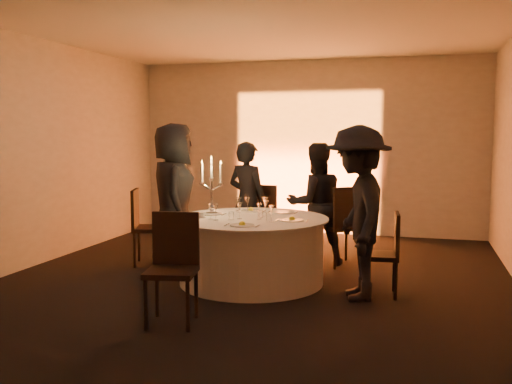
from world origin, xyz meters
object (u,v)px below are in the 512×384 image
(guest_back_left, at_px, (247,200))
(coffee_cup, at_px, (201,215))
(banquet_table, at_px, (251,250))
(chair_left, at_px, (144,222))
(guest_back_right, at_px, (316,204))
(candelabra, at_px, (212,194))
(chair_right, at_px, (387,249))
(chair_front, at_px, (173,261))
(chair_back_left, at_px, (265,215))
(guest_left, at_px, (174,195))
(chair_back_right, at_px, (345,221))
(guest_right, at_px, (358,213))

(guest_back_left, distance_m, coffee_cup, 1.40)
(banquet_table, relative_size, chair_left, 1.78)
(guest_back_right, relative_size, candelabra, 2.27)
(chair_right, bearing_deg, chair_front, -58.14)
(chair_back_left, relative_size, guest_left, 0.55)
(chair_back_right, xyz_separation_m, candelabra, (-1.49, -0.97, 0.42))
(candelabra, bearing_deg, guest_left, 149.22)
(guest_back_right, bearing_deg, chair_right, 101.96)
(chair_back_left, height_order, guest_back_left, guest_back_left)
(chair_front, distance_m, candelabra, 1.73)
(guest_right, bearing_deg, chair_back_right, 178.19)
(chair_front, xyz_separation_m, coffee_cup, (-0.25, 1.36, 0.23))
(chair_right, bearing_deg, candelabra, -102.10)
(chair_front, xyz_separation_m, guest_left, (-0.90, 2.06, 0.37))
(coffee_cup, bearing_deg, guest_right, -4.60)
(banquet_table, relative_size, chair_back_left, 1.76)
(coffee_cup, bearing_deg, banquet_table, 16.45)
(chair_right, relative_size, guest_back_left, 0.55)
(chair_front, height_order, coffee_cup, chair_front)
(banquet_table, height_order, guest_back_left, guest_back_left)
(chair_left, distance_m, guest_back_right, 2.30)
(chair_front, distance_m, coffee_cup, 1.40)
(guest_left, bearing_deg, chair_back_left, -68.99)
(banquet_table, xyz_separation_m, chair_back_right, (0.95, 1.11, 0.22))
(guest_back_left, bearing_deg, chair_front, 110.80)
(banquet_table, bearing_deg, candelabra, 165.89)
(guest_back_right, relative_size, coffee_cup, 14.74)
(guest_left, bearing_deg, candelabra, -144.65)
(guest_back_left, distance_m, candelabra, 1.12)
(guest_back_left, bearing_deg, coffee_cup, 102.72)
(chair_back_left, relative_size, chair_right, 1.13)
(guest_back_left, distance_m, guest_back_right, 0.98)
(chair_back_right, xyz_separation_m, chair_front, (-1.26, -2.63, -0.03))
(chair_right, height_order, chair_front, chair_front)
(chair_right, relative_size, candelabra, 1.27)
(candelabra, bearing_deg, chair_front, -82.17)
(chair_right, xyz_separation_m, guest_back_left, (-1.97, 1.35, 0.31))
(banquet_table, relative_size, candelabra, 2.52)
(candelabra, bearing_deg, chair_right, -7.07)
(chair_back_right, distance_m, guest_left, 2.26)
(chair_back_right, xyz_separation_m, chair_right, (0.60, -1.23, -0.10))
(coffee_cup, bearing_deg, chair_right, 1.13)
(chair_right, xyz_separation_m, guest_left, (-2.77, 0.66, 0.43))
(chair_back_left, xyz_separation_m, guest_right, (1.49, -1.82, 0.34))
(chair_back_right, bearing_deg, guest_back_left, -42.26)
(chair_front, bearing_deg, guest_right, 27.24)
(chair_right, relative_size, coffee_cup, 8.20)
(chair_left, distance_m, candelabra, 1.23)
(guest_back_right, xyz_separation_m, guest_right, (0.70, -1.45, 0.11))
(chair_back_right, bearing_deg, coffee_cup, 2.83)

